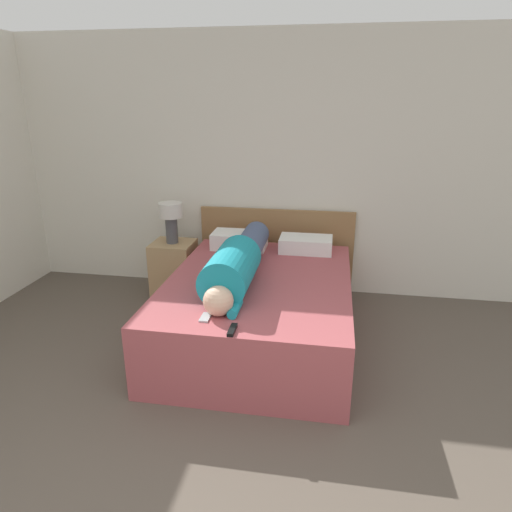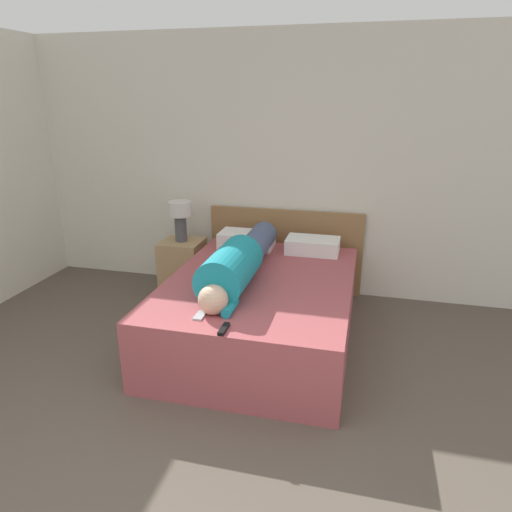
% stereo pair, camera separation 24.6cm
% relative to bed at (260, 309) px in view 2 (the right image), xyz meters
% --- Properties ---
extents(wall_back, '(6.34, 0.06, 2.60)m').
position_rel_bed_xyz_m(wall_back, '(-0.15, 1.19, 1.02)').
color(wall_back, silver).
rests_on(wall_back, ground_plane).
extents(bed, '(1.49, 1.99, 0.56)m').
position_rel_bed_xyz_m(bed, '(0.00, 0.00, 0.00)').
color(bed, '#A84C51').
rests_on(bed, ground_plane).
extents(headboard, '(1.61, 0.04, 0.88)m').
position_rel_bed_xyz_m(headboard, '(0.00, 1.12, 0.16)').
color(headboard, olive).
rests_on(headboard, ground_plane).
extents(nightstand, '(0.42, 0.39, 0.57)m').
position_rel_bed_xyz_m(nightstand, '(-1.02, 0.78, 0.01)').
color(nightstand, tan).
rests_on(nightstand, ground_plane).
extents(table_lamp, '(0.24, 0.24, 0.41)m').
position_rel_bed_xyz_m(table_lamp, '(-1.02, 0.78, 0.57)').
color(table_lamp, '#4C4C51').
rests_on(table_lamp, nightstand).
extents(person_lying, '(0.35, 1.69, 0.35)m').
position_rel_bed_xyz_m(person_lying, '(-0.17, -0.05, 0.43)').
color(person_lying, '#DBB293').
rests_on(person_lying, bed).
extents(pillow_near_headboard, '(0.53, 0.31, 0.16)m').
position_rel_bed_xyz_m(pillow_near_headboard, '(-0.32, 0.77, 0.36)').
color(pillow_near_headboard, white).
rests_on(pillow_near_headboard, bed).
extents(pillow_second, '(0.50, 0.31, 0.14)m').
position_rel_bed_xyz_m(pillow_second, '(0.33, 0.77, 0.35)').
color(pillow_second, white).
rests_on(pillow_second, bed).
extents(tv_remote, '(0.04, 0.15, 0.02)m').
position_rel_bed_xyz_m(tv_remote, '(-0.02, -0.91, 0.29)').
color(tv_remote, black).
rests_on(tv_remote, bed).
extents(cell_phone, '(0.06, 0.13, 0.01)m').
position_rel_bed_xyz_m(cell_phone, '(-0.24, -0.76, 0.29)').
color(cell_phone, '#B2B7BC').
rests_on(cell_phone, bed).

